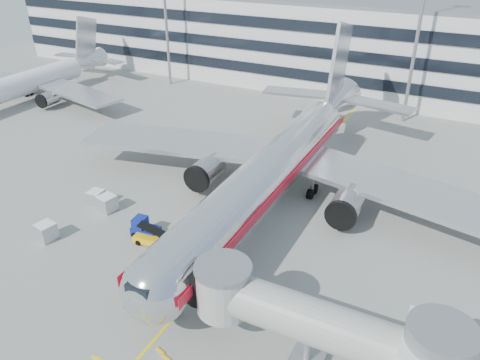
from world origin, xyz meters
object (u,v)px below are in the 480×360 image
at_px(cargo_container_front, 46,232).
at_px(cargo_container_right, 96,198).
at_px(baggage_tug, 144,228).
at_px(cargo_container_left, 107,203).
at_px(main_jet, 279,164).
at_px(belt_loader, 156,239).

bearing_deg(cargo_container_front, cargo_container_right, 92.02).
xyz_separation_m(baggage_tug, cargo_container_left, (-6.27, 1.99, 0.01)).
bearing_deg(baggage_tug, cargo_container_front, -149.65).
bearing_deg(main_jet, cargo_container_front, -134.11).
relative_size(belt_loader, baggage_tug, 1.60).
bearing_deg(cargo_container_right, cargo_container_front, -87.98).
xyz_separation_m(main_jet, cargo_container_left, (-14.85, -10.40, -3.37)).
distance_m(main_jet, cargo_container_left, 18.44).
height_order(main_jet, baggage_tug, main_jet).
xyz_separation_m(belt_loader, cargo_container_front, (-9.70, -4.04, 0.27)).
height_order(main_jet, cargo_container_right, main_jet).
bearing_deg(baggage_tug, belt_loader, -18.91).
distance_m(baggage_tug, cargo_container_front, 9.20).
xyz_separation_m(cargo_container_left, cargo_container_front, (-1.67, -6.64, -0.01)).
bearing_deg(cargo_container_left, main_jet, 35.01).
bearing_deg(cargo_container_right, belt_loader, -16.88).
relative_size(main_jet, cargo_container_right, 31.15).
relative_size(cargo_container_right, cargo_container_front, 0.88).
xyz_separation_m(main_jet, cargo_container_right, (-16.76, -9.97, -3.43)).
bearing_deg(belt_loader, cargo_container_right, 163.12).
height_order(main_jet, cargo_container_left, main_jet).
height_order(cargo_container_left, cargo_container_front, cargo_container_left).
relative_size(main_jet, cargo_container_left, 27.13).
bearing_deg(cargo_container_right, baggage_tug, -16.44).
xyz_separation_m(main_jet, cargo_container_front, (-16.52, -17.04, -3.38)).
distance_m(belt_loader, cargo_container_front, 10.52).
xyz_separation_m(belt_loader, cargo_container_left, (-8.04, 2.59, 0.28)).
relative_size(belt_loader, cargo_container_front, 2.38).
height_order(belt_loader, cargo_container_right, belt_loader).
bearing_deg(main_jet, cargo_container_left, -144.99).
xyz_separation_m(main_jet, baggage_tug, (-8.58, -12.39, -3.38)).
bearing_deg(cargo_container_front, belt_loader, 22.62).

